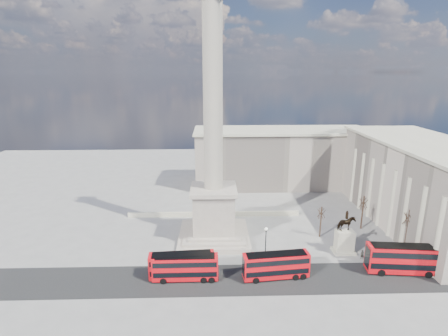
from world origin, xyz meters
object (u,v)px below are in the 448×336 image
nelsons_column (214,177)px  pedestrian_crossing (274,255)px  equestrian_statue (345,238)px  red_bus_c (276,265)px  red_bus_a (186,267)px  victorian_lamp (266,241)px  red_bus_d (406,259)px  pedestrian_walking (362,255)px  red_bus_b (182,265)px  pedestrian_standing (392,260)px

nelsons_column → pedestrian_crossing: size_ratio=27.55×
equestrian_statue → nelsons_column: bearing=164.5°
nelsons_column → red_bus_c: bearing=-55.4°
red_bus_a → victorian_lamp: bearing=21.5°
red_bus_a → red_bus_d: 36.45m
equestrian_statue → pedestrian_crossing: equestrian_statue is taller
red_bus_c → pedestrian_walking: size_ratio=6.35×
victorian_lamp → pedestrian_walking: 17.84m
red_bus_b → pedestrian_walking: size_ratio=6.21×
red_bus_d → equestrian_statue: size_ratio=1.50×
pedestrian_standing → red_bus_b: bearing=-19.2°
red_bus_d → pedestrian_walking: red_bus_d is taller
red_bus_c → pedestrian_crossing: 5.96m
red_bus_a → pedestrian_crossing: size_ratio=5.83×
red_bus_b → red_bus_c: 15.33m
red_bus_b → pedestrian_standing: 36.44m
red_bus_d → pedestrian_crossing: bearing=172.6°
pedestrian_walking → pedestrian_standing: 4.88m
red_bus_b → pedestrian_standing: size_ratio=5.52×
red_bus_d → victorian_lamp: size_ratio=1.95×
pedestrian_crossing → victorian_lamp: bearing=83.7°
equestrian_statue → red_bus_d: bearing=-43.3°
red_bus_d → victorian_lamp: (-22.74, 4.61, 1.18)m
pedestrian_standing → red_bus_a: bearing=-18.0°
victorian_lamp → red_bus_b: bearing=-161.6°
red_bus_d → pedestrian_standing: size_ratio=6.45×
red_bus_c → equestrian_statue: equestrian_statue is taller
equestrian_statue → pedestrian_walking: equestrian_statue is taller
red_bus_b → pedestrian_standing: red_bus_b is taller
red_bus_d → red_bus_c: bearing=-172.0°
red_bus_b → pedestrian_crossing: (16.04, 5.13, -1.34)m
nelsons_column → equestrian_statue: (24.23, -6.70, -10.02)m
red_bus_b → pedestrian_walking: (31.93, 4.87, -1.39)m
red_bus_b → pedestrian_standing: (36.32, 2.75, -1.28)m
victorian_lamp → pedestrian_walking: size_ratio=3.73×
red_bus_a → pedestrian_standing: bearing=5.1°
nelsons_column → pedestrian_walking: size_ratio=28.88×
red_bus_a → red_bus_b: red_bus_b is taller
pedestrian_walking → pedestrian_crossing: 15.89m
red_bus_c → equestrian_statue: 16.22m
red_bus_d → equestrian_statue: equestrian_statue is taller
nelsons_column → red_bus_b: bearing=-110.3°
red_bus_c → red_bus_d: bearing=-4.2°
red_bus_a → victorian_lamp: (13.70, 5.50, 1.55)m
pedestrian_walking → pedestrian_standing: (4.39, -2.13, 0.11)m
red_bus_b → red_bus_d: (37.06, 0.16, 0.37)m
red_bus_b → red_bus_c: bearing=-6.6°
red_bus_b → pedestrian_standing: bearing=0.1°
nelsons_column → pedestrian_standing: size_ratio=25.67×
pedestrian_walking → pedestrian_standing: pedestrian_standing is taller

